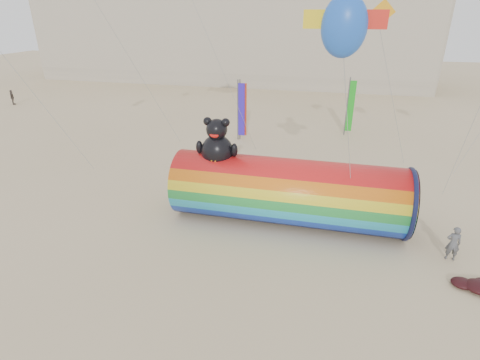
# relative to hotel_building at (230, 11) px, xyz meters

# --- Properties ---
(ground) EXTENTS (160.00, 160.00, 0.00)m
(ground) POSITION_rel_hotel_building_xyz_m (12.00, -45.95, -10.31)
(ground) COLOR #CCB58C
(ground) RESTS_ON ground
(hotel_building) EXTENTS (60.40, 15.40, 20.60)m
(hotel_building) POSITION_rel_hotel_building_xyz_m (0.00, 0.00, 0.00)
(hotel_building) COLOR #B7AD99
(hotel_building) RESTS_ON ground
(windsock_assembly) EXTENTS (12.07, 3.68, 5.56)m
(windsock_assembly) POSITION_rel_hotel_building_xyz_m (14.93, -43.90, -8.47)
(windsock_assembly) COLOR red
(windsock_assembly) RESTS_ON ground
(kite_handler) EXTENTS (0.63, 0.42, 1.71)m
(kite_handler) POSITION_rel_hotel_building_xyz_m (22.68, -45.59, -9.46)
(kite_handler) COLOR #53555A
(kite_handler) RESTS_ON ground
(festival_banners) EXTENTS (9.80, 3.66, 5.20)m
(festival_banners) POSITION_rel_hotel_building_xyz_m (12.33, -29.59, -7.67)
(festival_banners) COLOR #59595E
(festival_banners) RESTS_ON ground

